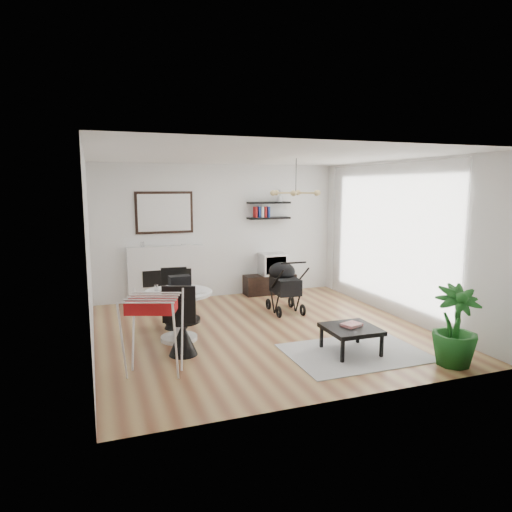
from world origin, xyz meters
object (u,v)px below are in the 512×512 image
object	(u,v)px
drying_rack	(154,334)
potted_plant	(455,326)
stroller	(284,288)
tv_console	(270,284)
coffee_table	(351,330)
dining_table	(178,308)
crt_tv	(272,264)
fireplace	(166,267)

from	to	relation	value
drying_rack	potted_plant	size ratio (longest dim) A/B	0.95
stroller	potted_plant	distance (m)	3.22
tv_console	drying_rack	xyz separation A→B (m)	(-2.86, -3.45, 0.31)
stroller	coffee_table	bearing A→B (deg)	-86.91
dining_table	coffee_table	xyz separation A→B (m)	(2.11, -1.32, -0.16)
stroller	dining_table	bearing A→B (deg)	-153.84
tv_console	crt_tv	size ratio (longest dim) A/B	2.09
crt_tv	potted_plant	distance (m)	4.49
dining_table	drying_rack	bearing A→B (deg)	-113.57
fireplace	crt_tv	xyz separation A→B (m)	(2.20, -0.13, -0.05)
tv_console	coffee_table	xyz separation A→B (m)	(-0.24, -3.62, 0.12)
crt_tv	stroller	bearing A→B (deg)	-103.06
crt_tv	dining_table	distance (m)	3.33
drying_rack	potted_plant	distance (m)	3.75
tv_console	potted_plant	world-z (taller)	potted_plant
drying_rack	coffee_table	size ratio (longest dim) A/B	1.41
stroller	potted_plant	xyz separation A→B (m)	(1.03, -3.05, 0.09)
fireplace	coffee_table	world-z (taller)	fireplace
dining_table	stroller	xyz separation A→B (m)	(2.09, 0.92, -0.06)
crt_tv	dining_table	xyz separation A→B (m)	(-2.41, -2.29, -0.15)
potted_plant	coffee_table	bearing A→B (deg)	140.94
drying_rack	stroller	xyz separation A→B (m)	(2.60, 2.07, -0.09)
coffee_table	crt_tv	bearing A→B (deg)	85.32
drying_rack	coffee_table	bearing A→B (deg)	16.20
crt_tv	stroller	size ratio (longest dim) A/B	0.52
fireplace	dining_table	bearing A→B (deg)	-94.96
dining_table	coffee_table	world-z (taller)	dining_table
potted_plant	drying_rack	bearing A→B (deg)	164.86
tv_console	potted_plant	bearing A→B (deg)	-80.20
tv_console	crt_tv	distance (m)	0.44
crt_tv	coffee_table	xyz separation A→B (m)	(-0.30, -3.61, -0.31)
fireplace	stroller	size ratio (longest dim) A/B	2.17
potted_plant	dining_table	bearing A→B (deg)	145.58
coffee_table	potted_plant	world-z (taller)	potted_plant
tv_console	potted_plant	xyz separation A→B (m)	(0.77, -4.43, 0.31)
fireplace	coffee_table	xyz separation A→B (m)	(1.90, -3.74, -0.36)
tv_console	stroller	distance (m)	1.42
fireplace	tv_console	size ratio (longest dim) A/B	1.98
dining_table	potted_plant	world-z (taller)	potted_plant
stroller	potted_plant	size ratio (longest dim) A/B	0.97
fireplace	drying_rack	size ratio (longest dim) A/B	2.21
drying_rack	stroller	world-z (taller)	stroller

